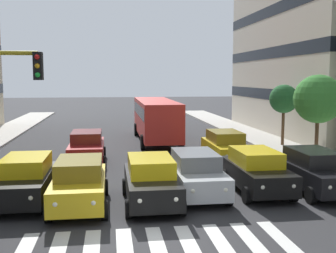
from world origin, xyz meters
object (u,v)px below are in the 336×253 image
(car_2, at_px, (196,173))
(street_tree_1, at_px, (318,99))
(car_row2_1, at_px, (226,147))
(car_4, at_px, (79,183))
(street_tree_2, at_px, (284,99))
(car_3, at_px, (151,180))
(car_1, at_px, (256,171))
(car_row2_0, at_px, (87,147))
(car_5, at_px, (26,179))
(car_0, at_px, (315,171))
(bus_behind_traffic, at_px, (156,116))

(car_2, bearing_deg, street_tree_1, -146.58)
(car_row2_1, bearing_deg, car_2, 64.31)
(car_4, xyz_separation_m, street_tree_2, (-12.59, -11.46, 2.33))
(car_row2_1, bearing_deg, car_4, 43.38)
(car_3, height_order, street_tree_2, street_tree_2)
(car_1, bearing_deg, street_tree_1, -136.20)
(car_row2_0, relative_size, street_tree_1, 0.95)
(street_tree_1, bearing_deg, car_row2_0, -9.23)
(car_4, relative_size, street_tree_2, 1.10)
(car_1, xyz_separation_m, street_tree_2, (-5.60, -10.43, 2.33))
(car_row2_1, relative_size, street_tree_2, 1.10)
(car_row2_1, xyz_separation_m, street_tree_1, (-4.74, 1.02, 2.61))
(car_3, relative_size, street_tree_1, 0.95)
(car_1, height_order, car_4, same)
(car_5, bearing_deg, street_tree_1, -160.01)
(car_row2_0, distance_m, street_tree_1, 12.71)
(car_0, xyz_separation_m, bus_behind_traffic, (4.88, -14.63, 0.97))
(car_5, height_order, street_tree_2, street_tree_2)
(car_2, xyz_separation_m, bus_behind_traffic, (0.00, -14.43, 0.97))
(car_3, bearing_deg, car_0, -174.28)
(car_4, xyz_separation_m, car_row2_0, (0.16, -7.95, 0.00))
(car_0, relative_size, bus_behind_traffic, 0.42)
(car_1, distance_m, car_2, 2.54)
(car_row2_1, distance_m, street_tree_1, 5.51)
(car_0, xyz_separation_m, street_tree_1, (-2.79, -5.26, 2.61))
(car_row2_1, height_order, street_tree_1, street_tree_1)
(car_0, xyz_separation_m, car_row2_1, (1.95, -6.28, 0.00))
(street_tree_1, relative_size, street_tree_2, 1.15)
(bus_behind_traffic, xyz_separation_m, street_tree_1, (-7.67, 9.37, 1.64))
(street_tree_1, xyz_separation_m, street_tree_2, (-0.47, -5.50, -0.28))
(car_5, bearing_deg, car_1, -178.59)
(car_2, distance_m, car_row2_0, 8.43)
(car_1, height_order, car_2, same)
(car_4, xyz_separation_m, car_5, (2.01, -0.81, 0.00))
(car_0, bearing_deg, bus_behind_traffic, -71.57)
(street_tree_1, bearing_deg, car_5, 19.99)
(car_1, xyz_separation_m, car_5, (9.00, 0.22, 0.00))
(car_0, distance_m, street_tree_2, 11.49)
(bus_behind_traffic, bearing_deg, car_row2_0, 57.99)
(bus_behind_traffic, bearing_deg, car_5, 65.99)
(car_row2_0, height_order, car_row2_1, same)
(car_4, xyz_separation_m, street_tree_1, (-12.12, -5.95, 2.61))
(car_5, height_order, street_tree_1, street_tree_1)
(bus_behind_traffic, bearing_deg, car_3, 83.04)
(car_3, xyz_separation_m, car_4, (2.58, 0.01, 0.00))
(car_3, xyz_separation_m, car_row2_1, (-4.79, -6.96, 0.00))
(car_2, xyz_separation_m, car_5, (6.47, 0.08, 0.00))
(car_4, bearing_deg, car_5, -21.89)
(car_1, relative_size, bus_behind_traffic, 0.42)
(bus_behind_traffic, distance_m, street_tree_1, 12.22)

